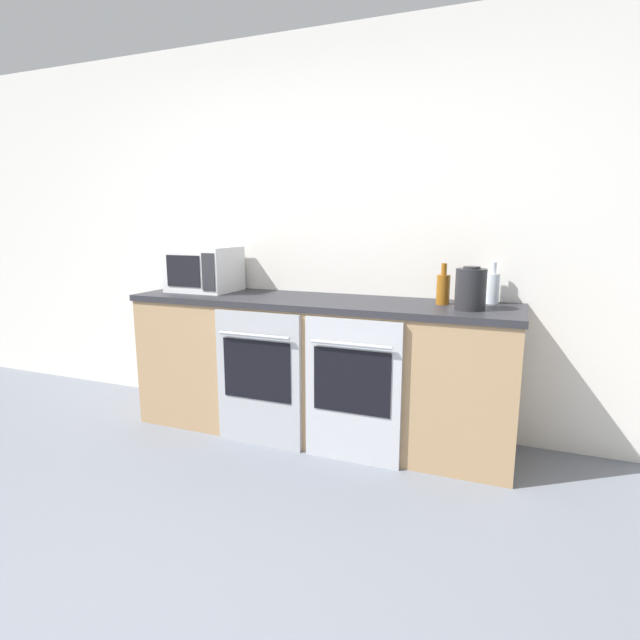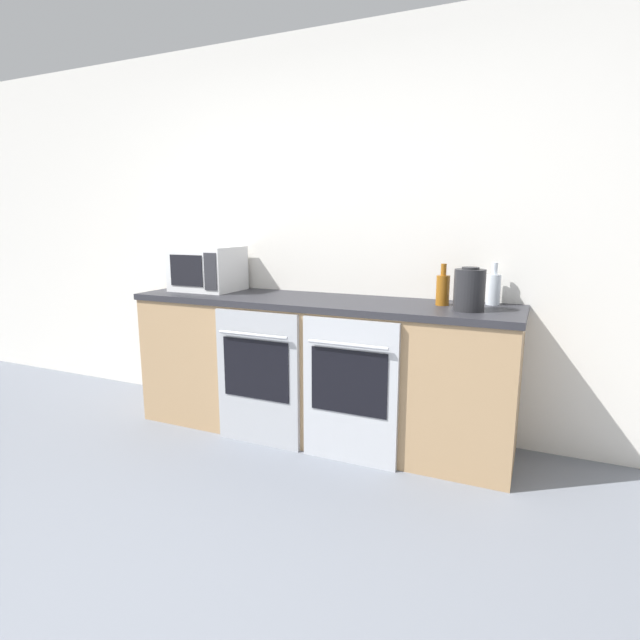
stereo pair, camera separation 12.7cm
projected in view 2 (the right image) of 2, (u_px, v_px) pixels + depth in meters
wall_back at (337, 235)px, 3.38m from camera, size 10.00×0.06×2.60m
counter_back at (318, 367)px, 3.25m from camera, size 2.48×0.61×0.90m
oven_left at (257, 378)px, 3.08m from camera, size 0.57×0.06×0.85m
oven_right at (349, 391)px, 2.84m from camera, size 0.57×0.06×0.85m
microwave at (208, 269)px, 3.54m from camera, size 0.44×0.37×0.31m
bottle_clear at (493, 288)px, 2.92m from camera, size 0.08×0.08×0.25m
bottle_amber at (443, 289)px, 2.90m from camera, size 0.08×0.08×0.24m
kettle at (469, 290)px, 2.71m from camera, size 0.17×0.17×0.24m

